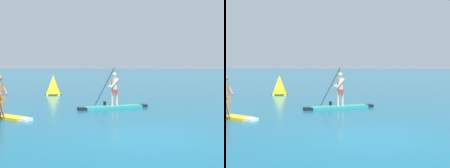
% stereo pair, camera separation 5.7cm
% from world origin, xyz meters
% --- Properties ---
extents(ground, '(440.00, 440.00, 0.00)m').
position_xyz_m(ground, '(0.00, 0.00, 0.00)').
color(ground, '#145B7A').
extents(paddleboarder_near_left, '(3.21, 1.86, 1.87)m').
position_xyz_m(paddleboarder_near_left, '(-5.86, 2.91, 0.36)').
color(paddleboarder_near_left, yellow).
rests_on(paddleboarder_near_left, ground).
extents(paddleboarder_mid_center, '(3.35, 1.98, 1.99)m').
position_xyz_m(paddleboarder_mid_center, '(-1.57, 5.95, 0.33)').
color(paddleboarder_mid_center, teal).
rests_on(paddleboarder_mid_center, ground).
extents(race_marker_buoy, '(1.36, 1.36, 1.40)m').
position_xyz_m(race_marker_buoy, '(-6.52, 12.55, 0.63)').
color(race_marker_buoy, yellow).
rests_on(race_marker_buoy, ground).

